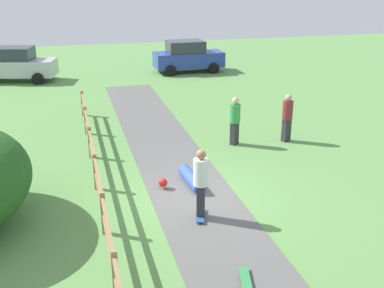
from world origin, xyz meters
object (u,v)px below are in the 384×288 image
Objects in this scene: skater_fallen at (189,179)px; parked_car_silver at (16,64)px; skateboard_loose at (245,279)px; bystander_maroon at (287,116)px; parked_car_blue at (188,56)px; bystander_green at (235,119)px; skater_riding at (201,180)px.

skater_fallen is 0.34× the size of parked_car_silver.
parked_car_silver is (-5.88, 20.89, 0.87)m from skateboard_loose.
parked_car_silver reaches higher than bystander_maroon.
parked_car_blue is (-0.39, 13.20, -0.03)m from bystander_maroon.
bystander_maroon reaches higher than skater_fallen.
bystander_maroon is at bearing -4.68° from bystander_green.
skateboard_loose is 0.47× the size of bystander_green.
skateboard_loose is 0.18× the size of parked_car_silver.
bystander_maroon is at bearing -88.31° from parked_car_blue.
parked_car_blue is (10.01, -0.01, 0.00)m from parked_car_silver.
parked_car_silver is at bearing 179.92° from parked_car_blue.
skater_fallen is 16.57m from parked_car_blue.
bystander_green is (-1.98, 0.16, -0.01)m from bystander_maroon.
bystander_green reaches higher than skater_fallen.
skateboard_loose is 8.95m from bystander_maroon.
skater_riding is at bearing -103.33° from parked_car_blue.
skateboard_loose is at bearing -120.44° from bystander_maroon.
bystander_maroon is at bearing 59.56° from skateboard_loose.
parked_car_blue reaches higher than skater_riding.
skateboard_loose is at bearing -86.94° from skater_riding.
bystander_maroon is 16.81m from parked_car_silver.
skater_fallen is 17.14m from parked_car_silver.
skateboard_loose is (-0.06, -4.83, -0.11)m from skater_fallen.
parked_car_silver is at bearing 107.61° from skater_riding.
parked_car_silver reaches higher than skater_riding.
skateboard_loose is 21.72m from parked_car_silver.
skater_fallen is at bearing -104.22° from parked_car_blue.
bystander_maroon is 1.98m from bystander_green.
skater_fallen is at bearing 84.05° from skater_riding.
skater_riding is 0.42× the size of parked_car_silver.
skater_fallen is at bearing -129.49° from bystander_green.
skateboard_loose is at bearing -107.93° from bystander_green.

